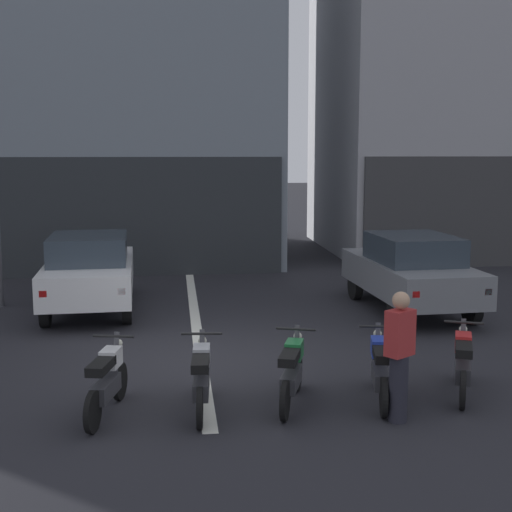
{
  "coord_description": "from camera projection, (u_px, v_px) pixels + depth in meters",
  "views": [
    {
      "loc": [
        -0.39,
        -11.07,
        3.4
      ],
      "look_at": [
        1.14,
        2.0,
        1.4
      ],
      "focal_mm": 49.34,
      "sensor_mm": 36.0,
      "label": 1
    }
  ],
  "objects": [
    {
      "name": "car_grey_parked_kerbside",
      "position": [
        411.0,
        270.0,
        14.77
      ],
      "size": [
        1.97,
        4.19,
        1.64
      ],
      "color": "black",
      "rests_on": "ground"
    },
    {
      "name": "building_far_right",
      "position": [
        471.0,
        47.0,
        23.43
      ],
      "size": [
        9.55,
        7.73,
        13.6
      ],
      "color": "#9E9EA3",
      "rests_on": "ground"
    },
    {
      "name": "lane_centre_line",
      "position": [
        191.0,
        288.0,
        17.32
      ],
      "size": [
        0.2,
        18.0,
        0.01
      ],
      "primitive_type": "cube",
      "color": "silver",
      "rests_on": "ground"
    },
    {
      "name": "motorcycle_red_row_rightmost",
      "position": [
        463.0,
        363.0,
        9.8
      ],
      "size": [
        0.74,
        1.57,
        0.98
      ],
      "color": "black",
      "rests_on": "ground"
    },
    {
      "name": "person_by_motorcycles",
      "position": [
        399.0,
        356.0,
        8.76
      ],
      "size": [
        0.42,
        0.39,
        1.67
      ],
      "color": "#23232D",
      "rests_on": "ground"
    },
    {
      "name": "motorcycle_green_row_centre",
      "position": [
        292.0,
        371.0,
        9.42
      ],
      "size": [
        0.66,
        1.61,
        0.98
      ],
      "color": "black",
      "rests_on": "ground"
    },
    {
      "name": "motorcycle_silver_row_left_mid",
      "position": [
        201.0,
        377.0,
        9.17
      ],
      "size": [
        0.55,
        1.67,
        0.98
      ],
      "color": "black",
      "rests_on": "ground"
    },
    {
      "name": "ground_plane",
      "position": [
        201.0,
        361.0,
        11.43
      ],
      "size": [
        120.0,
        120.0,
        0.0
      ],
      "primitive_type": "plane",
      "color": "#232328"
    },
    {
      "name": "motorcycle_blue_row_right_mid",
      "position": [
        380.0,
        368.0,
        9.55
      ],
      "size": [
        0.55,
        1.65,
        0.98
      ],
      "color": "black",
      "rests_on": "ground"
    },
    {
      "name": "motorcycle_white_row_leftmost",
      "position": [
        107.0,
        380.0,
        9.05
      ],
      "size": [
        0.56,
        1.65,
        0.98
      ],
      "color": "black",
      "rests_on": "ground"
    },
    {
      "name": "car_white_crossing_near",
      "position": [
        90.0,
        270.0,
        14.81
      ],
      "size": [
        1.95,
        4.18,
        1.64
      ],
      "color": "black",
      "rests_on": "ground"
    },
    {
      "name": "building_mid_block",
      "position": [
        125.0,
        64.0,
        22.23
      ],
      "size": [
        9.14,
        8.36,
        12.17
      ],
      "color": "gray",
      "rests_on": "ground"
    }
  ]
}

